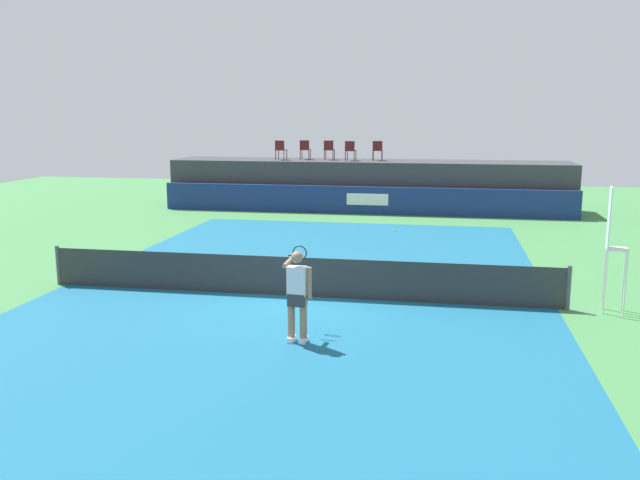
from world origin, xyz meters
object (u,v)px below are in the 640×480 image
object	(u,v)px
spectator_chair_center	(329,149)
umpire_chair	(612,241)
net_post_near	(58,265)
spectator_chair_right	(350,150)
net_post_far	(569,288)
tennis_ball	(394,230)
tennis_player	(297,293)
spectator_chair_left	(305,149)
spectator_chair_far_right	(378,150)
spectator_chair_far_left	(281,149)

from	to	relation	value
spectator_chair_center	umpire_chair	world-z (taller)	spectator_chair_center
spectator_chair_center	net_post_near	world-z (taller)	spectator_chair_center
spectator_chair_center	umpire_chair	xyz separation A→B (m)	(8.87, -15.40, -1.11)
spectator_chair_right	net_post_near	size ratio (longest dim) A/B	0.89
net_post_near	net_post_far	distance (m)	12.40
tennis_ball	net_post_near	bearing A→B (deg)	-129.84
net_post_far	tennis_player	bearing A→B (deg)	-149.98
tennis_ball	spectator_chair_left	bearing A→B (deg)	127.50
spectator_chair_center	spectator_chair_right	distance (m)	1.15
spectator_chair_center	spectator_chair_left	bearing A→B (deg)	178.58
spectator_chair_far_right	spectator_chair_far_left	bearing A→B (deg)	-175.99
spectator_chair_right	umpire_chair	bearing A→B (deg)	-62.39
spectator_chair_center	umpire_chair	bearing A→B (deg)	-60.08
spectator_chair_left	tennis_ball	distance (m)	8.05
spectator_chair_left	spectator_chair_right	world-z (taller)	same
spectator_chair_right	tennis_player	size ratio (longest dim) A/B	0.50
tennis_player	spectator_chair_far_left	bearing A→B (deg)	104.72
spectator_chair_right	spectator_chair_far_right	size ratio (longest dim) A/B	1.00
net_post_far	tennis_ball	size ratio (longest dim) A/B	14.71
net_post_near	net_post_far	size ratio (longest dim) A/B	1.00
spectator_chair_far_left	spectator_chair_right	size ratio (longest dim) A/B	1.00
umpire_chair	tennis_ball	world-z (taller)	umpire_chair
umpire_chair	net_post_near	world-z (taller)	umpire_chair
umpire_chair	tennis_ball	size ratio (longest dim) A/B	40.59
net_post_far	tennis_player	size ratio (longest dim) A/B	0.56
spectator_chair_far_left	spectator_chair_center	size ratio (longest dim) A/B	1.00
spectator_chair_left	net_post_near	size ratio (longest dim) A/B	0.89
spectator_chair_far_left	spectator_chair_right	bearing A→B (deg)	-0.71
net_post_far	tennis_player	world-z (taller)	tennis_player
spectator_chair_left	net_post_near	world-z (taller)	spectator_chair_left
spectator_chair_left	net_post_near	distance (m)	15.93
spectator_chair_far_left	spectator_chair_left	size ratio (longest dim) A/B	1.00
net_post_near	tennis_player	size ratio (longest dim) A/B	0.56
spectator_chair_center	umpire_chair	size ratio (longest dim) A/B	0.32
spectator_chair_right	net_post_far	bearing A→B (deg)	-64.98
spectator_chair_left	tennis_player	xyz separation A→B (m)	(3.71, -18.60, -1.73)
tennis_ball	spectator_chair_right	bearing A→B (deg)	113.75
spectator_chair_left	tennis_player	size ratio (longest dim) A/B	0.50
net_post_far	tennis_player	distance (m)	6.32
spectator_chair_far_right	net_post_far	bearing A→B (deg)	-69.30
net_post_far	spectator_chair_far_left	bearing A→B (deg)	124.30
spectator_chair_right	tennis_ball	size ratio (longest dim) A/B	13.06
spectator_chair_right	tennis_ball	distance (m)	6.60
spectator_chair_far_right	net_post_near	bearing A→B (deg)	-113.39
spectator_chair_right	net_post_near	xyz separation A→B (m)	(-5.42, -14.95, -2.19)
spectator_chair_left	tennis_player	world-z (taller)	spectator_chair_left
spectator_chair_center	tennis_player	size ratio (longest dim) A/B	0.50
spectator_chair_far_right	net_post_far	size ratio (longest dim) A/B	0.89
spectator_chair_right	tennis_ball	world-z (taller)	spectator_chair_right
spectator_chair_far_right	tennis_ball	xyz separation A→B (m)	(1.24, -5.89, -2.66)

